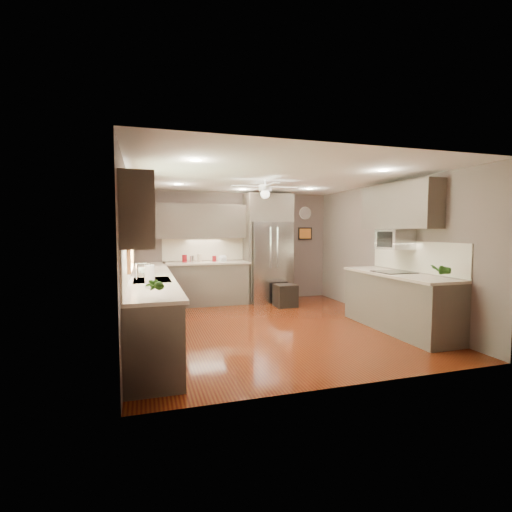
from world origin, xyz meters
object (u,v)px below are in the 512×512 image
potted_plant_right (440,270)px  refrigerator (269,250)px  canister_a (185,259)px  bowl (223,260)px  potted_plant_left (155,285)px  microwave (395,239)px  soap_bottle (142,270)px  canister_c (199,258)px  canister_d (214,259)px  paper_towel (150,276)px  stool (285,295)px  canister_b (192,259)px

potted_plant_right → refrigerator: bearing=107.3°
canister_a → refrigerator: (1.90, -0.05, 0.17)m
canister_a → bowl: canister_a is taller
potted_plant_left → microwave: microwave is taller
soap_bottle → canister_c: bearing=61.4°
canister_a → canister_d: canister_a is taller
potted_plant_left → microwave: bearing=20.1°
paper_towel → canister_a: bearing=77.3°
canister_d → potted_plant_right: size_ratio=0.46×
canister_a → paper_towel: paper_towel is taller
stool → refrigerator: bearing=102.3°
microwave → stool: 2.65m
stool → canister_c: bearing=156.9°
potted_plant_left → refrigerator: 4.92m
stool → canister_b: bearing=158.6°
canister_a → paper_towel: 3.53m
canister_b → potted_plant_right: bearing=-53.1°
refrigerator → paper_towel: bearing=-128.2°
soap_bottle → bowl: soap_bottle is taller
microwave → stool: size_ratio=1.11×
potted_plant_right → stool: potted_plant_right is taller
bowl → refrigerator: refrigerator is taller
canister_c → canister_d: (0.33, 0.03, -0.03)m
canister_a → stool: canister_a is taller
potted_plant_left → paper_towel: paper_towel is taller
stool → soap_bottle: bearing=-153.6°
canister_a → microwave: (3.22, -2.76, 0.46)m
microwave → canister_b: bearing=137.9°
canister_b → soap_bottle: 2.41m
canister_b → stool: bearing=-21.4°
soap_bottle → potted_plant_left: size_ratio=0.61×
canister_c → canister_a: bearing=-178.9°
soap_bottle → potted_plant_right: potted_plant_right is taller
canister_b → microwave: size_ratio=0.27×
stool → paper_towel: (-2.82, -2.72, 0.84)m
bowl → paper_towel: size_ratio=0.78×
stool → potted_plant_left: bearing=-128.7°
canister_c → refrigerator: (1.58, -0.06, 0.16)m
canister_b → potted_plant_right: (2.94, -3.91, 0.08)m
soap_bottle → refrigerator: size_ratio=0.07×
canister_a → potted_plant_right: size_ratio=0.58×
bowl → refrigerator: bearing=-0.1°
bowl → stool: bowl is taller
microwave → soap_bottle: bearing=171.9°
refrigerator → soap_bottle: bearing=-142.4°
refrigerator → microwave: (1.33, -2.71, 0.29)m
canister_b → canister_a: bearing=-177.4°
canister_a → microwave: size_ratio=0.31×
soap_bottle → stool: bearing=26.4°
canister_a → stool: size_ratio=0.34×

